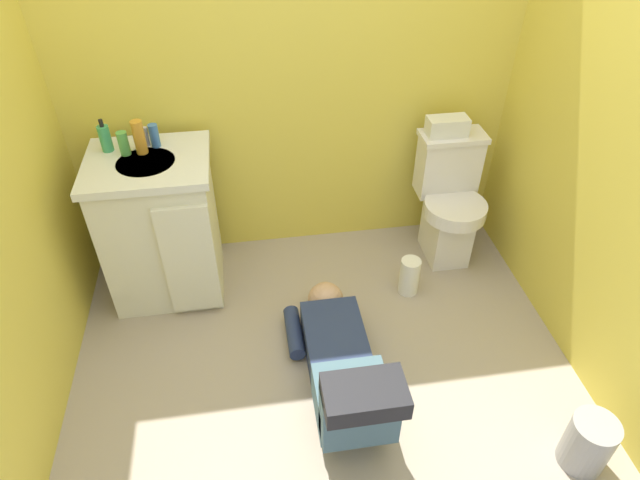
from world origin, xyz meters
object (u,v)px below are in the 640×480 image
at_px(toilet, 449,201).
at_px(vanity_cabinet, 162,226).
at_px(soap_dispenser, 105,138).
at_px(person_plumber, 343,367).
at_px(faucet, 146,136).
at_px(paper_towel_roll, 409,276).
at_px(bottle_amber, 139,137).
at_px(bottle_blue, 154,136).
at_px(trash_can, 588,443).
at_px(bottle_green, 124,143).
at_px(tissue_box, 447,126).

relative_size(toilet, vanity_cabinet, 0.91).
bearing_deg(soap_dispenser, person_plumber, -44.39).
relative_size(faucet, paper_towel_roll, 0.45).
bearing_deg(vanity_cabinet, bottle_amber, 107.05).
distance_m(toilet, paper_towel_roll, 0.51).
relative_size(bottle_blue, trash_can, 0.44).
xyz_separation_m(person_plumber, bottle_green, (-0.92, 0.94, 0.70)).
relative_size(faucet, soap_dispenser, 0.60).
xyz_separation_m(bottle_amber, bottle_blue, (0.06, 0.05, -0.03)).
bearing_deg(bottle_green, vanity_cabinet, -35.88).
distance_m(vanity_cabinet, paper_towel_roll, 1.37).
bearing_deg(trash_can, toilet, 95.35).
distance_m(vanity_cabinet, bottle_blue, 0.48).
bearing_deg(bottle_blue, bottle_green, -157.06).
height_order(bottle_green, trash_can, bottle_green).
bearing_deg(faucet, bottle_amber, -106.98).
bearing_deg(bottle_green, soap_dispenser, 150.23).
bearing_deg(soap_dispenser, toilet, -2.06).
xyz_separation_m(bottle_green, bottle_amber, (0.08, 0.00, 0.02)).
relative_size(bottle_amber, paper_towel_roll, 0.75).
relative_size(person_plumber, bottle_green, 8.99).
height_order(faucet, bottle_green, bottle_green).
bearing_deg(bottle_amber, bottle_green, -176.61).
relative_size(person_plumber, trash_can, 4.05).
xyz_separation_m(toilet, paper_towel_roll, (-0.30, -0.32, -0.26)).
height_order(faucet, person_plumber, faucet).
relative_size(person_plumber, tissue_box, 4.84).
height_order(faucet, tissue_box, faucet).
bearing_deg(bottle_amber, bottle_blue, 41.37).
height_order(toilet, soap_dispenser, soap_dispenser).
bearing_deg(vanity_cabinet, bottle_green, 144.12).
bearing_deg(trash_can, vanity_cabinet, 142.11).
bearing_deg(tissue_box, faucet, -179.79).
bearing_deg(bottle_green, faucet, 36.28).
distance_m(soap_dispenser, bottle_green, 0.11).
bearing_deg(person_plumber, vanity_cabinet, 133.43).
bearing_deg(paper_towel_roll, toilet, 46.80).
distance_m(vanity_cabinet, bottle_amber, 0.49).
height_order(bottle_green, bottle_blue, bottle_green).
xyz_separation_m(toilet, faucet, (-1.61, 0.08, 0.50)).
distance_m(bottle_amber, bottle_blue, 0.09).
bearing_deg(vanity_cabinet, person_plumber, -46.57).
relative_size(faucet, bottle_amber, 0.59).
xyz_separation_m(soap_dispenser, bottle_blue, (0.23, 0.01, -0.01)).
xyz_separation_m(toilet, tissue_box, (-0.05, 0.09, 0.43)).
distance_m(soap_dispenser, bottle_blue, 0.23).
bearing_deg(trash_can, paper_towel_roll, 111.52).
height_order(tissue_box, paper_towel_roll, tissue_box).
relative_size(faucet, bottle_green, 0.84).
relative_size(faucet, person_plumber, 0.09).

